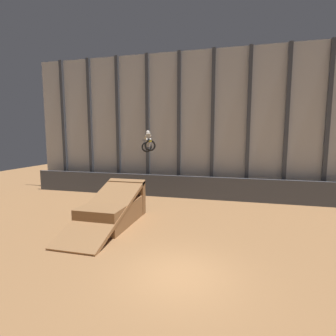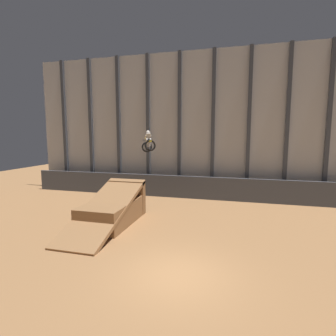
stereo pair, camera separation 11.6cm
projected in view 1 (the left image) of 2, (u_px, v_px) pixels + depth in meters
ground_plane at (178, 275)px, 9.53m from camera, size 60.00×60.00×0.00m
arena_back_wall at (213, 125)px, 21.24m from camera, size 32.00×0.40×11.82m
lower_barrier at (210, 188)px, 20.58m from camera, size 31.36×0.20×1.80m
dirt_ramp at (114, 209)px, 15.30m from camera, size 2.44×6.45×2.31m
rider_bike_solo at (148, 143)px, 17.52m from camera, size 1.39×1.74×1.53m
hay_bale_trackside at (97, 207)px, 17.42m from camera, size 0.93×1.07×0.57m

